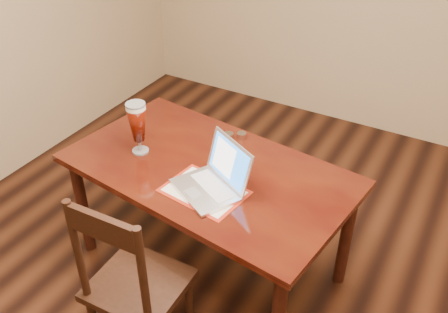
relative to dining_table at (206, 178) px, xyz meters
The scene contains 4 objects.
ground 0.80m from the dining_table, 36.38° to the right, with size 5.00×5.00×0.00m, color black.
room_shell 1.13m from the dining_table, 36.38° to the right, with size 4.51×5.01×2.71m.
dining_table is the anchor object (origin of this frame).
dining_chair 0.75m from the dining_table, 88.88° to the right, with size 0.47×0.45×1.08m.
Camera 1 is at (0.94, -1.75, 2.45)m, focal length 40.00 mm.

